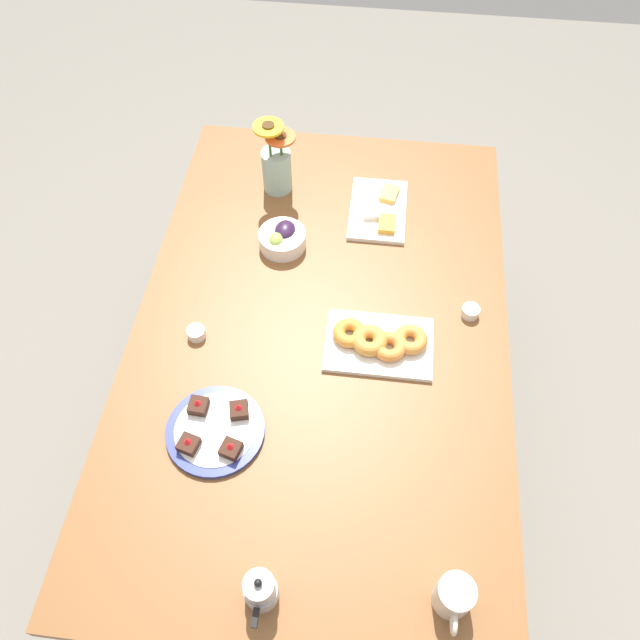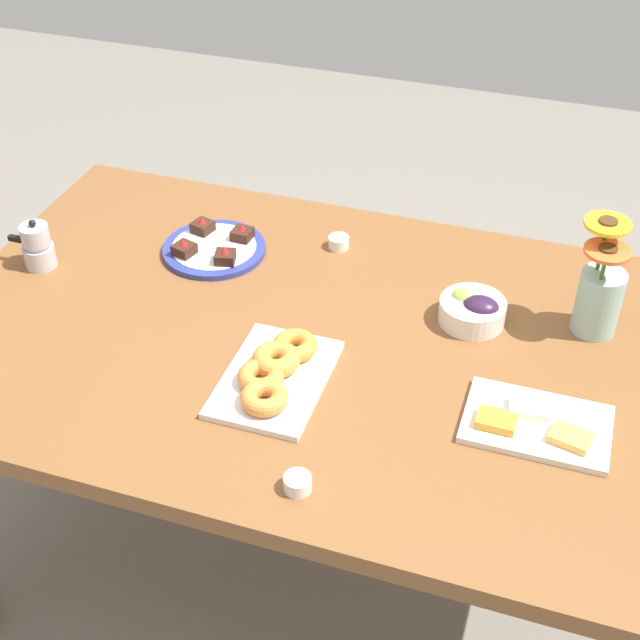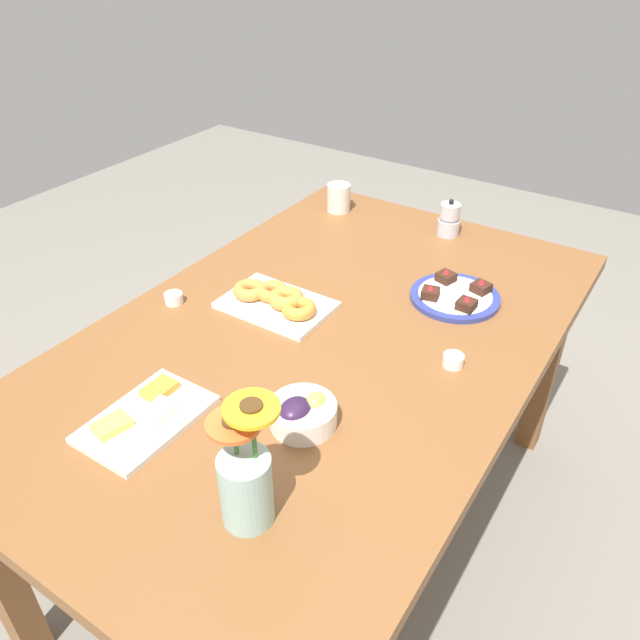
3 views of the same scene
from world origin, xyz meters
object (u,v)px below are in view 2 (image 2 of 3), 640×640
dessert_plate (214,248)px  moka_pot (38,247)px  dining_table (320,367)px  flower_vase (599,295)px  cheese_platter (535,424)px  croissant_platter (275,373)px  jam_cup_honey (339,242)px  grape_bowl (473,310)px  jam_cup_berry (298,483)px

dessert_plate → moka_pot: size_ratio=1.99×
dining_table → flower_vase: 0.58m
moka_pot → cheese_platter: bearing=171.5°
croissant_platter → jam_cup_honey: (0.02, -0.48, -0.01)m
dessert_plate → flower_vase: (-0.85, 0.02, 0.08)m
flower_vase → jam_cup_honey: bearing=-12.2°
dining_table → grape_bowl: size_ratio=11.68×
croissant_platter → dessert_plate: 0.47m
croissant_platter → flower_vase: 0.66m
jam_cup_berry → dining_table: bearing=-76.8°
flower_vase → cheese_platter: bearing=77.5°
cheese_platter → jam_cup_berry: bearing=37.1°
grape_bowl → croissant_platter: (0.32, 0.30, -0.01)m
dining_table → flower_vase: (-0.52, -0.20, 0.17)m
flower_vase → jam_cup_berry: bearing=54.2°
dining_table → jam_cup_honey: size_ratio=33.33×
flower_vase → moka_pot: (1.20, 0.15, -0.04)m
dessert_plate → moka_pot: 0.39m
jam_cup_honey → jam_cup_berry: 0.74m
grape_bowl → flower_vase: size_ratio=0.54×
grape_bowl → cheese_platter: bearing=121.4°
moka_pot → dining_table: bearing=176.6°
grape_bowl → jam_cup_honey: grape_bowl is taller
dining_table → croissant_platter: 0.19m
grape_bowl → jam_cup_honey: size_ratio=2.85×
cheese_platter → jam_cup_honey: (0.51, -0.45, 0.00)m
cheese_platter → croissant_platter: size_ratio=0.93×
grape_bowl → flower_vase: flower_vase is taller
grape_bowl → cheese_platter: grape_bowl is taller
dining_table → croissant_platter: size_ratio=5.71×
jam_cup_honey → dessert_plate: (0.27, 0.11, -0.00)m
dining_table → croissant_platter: croissant_platter is taller
jam_cup_honey → cheese_platter: bearing=138.7°
dessert_plate → jam_cup_berry: bearing=124.5°
jam_cup_honey → flower_vase: flower_vase is taller
moka_pot → jam_cup_berry: bearing=150.3°
dessert_plate → moka_pot: bearing=26.4°
dining_table → jam_cup_honey: bearing=-79.2°
dining_table → cheese_platter: bearing=164.1°
dining_table → grape_bowl: 0.34m
dining_table → flower_vase: size_ratio=6.35×
jam_cup_berry → dessert_plate: 0.74m
dining_table → moka_pot: bearing=-3.4°
dessert_plate → flower_vase: 0.85m
jam_cup_honey → flower_vase: 0.60m
cheese_platter → dessert_plate: 0.85m
cheese_platter → grape_bowl: bearing=-58.6°
dining_table → jam_cup_berry: bearing=103.2°
flower_vase → moka_pot: bearing=7.4°
grape_bowl → jam_cup_honey: bearing=-27.3°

